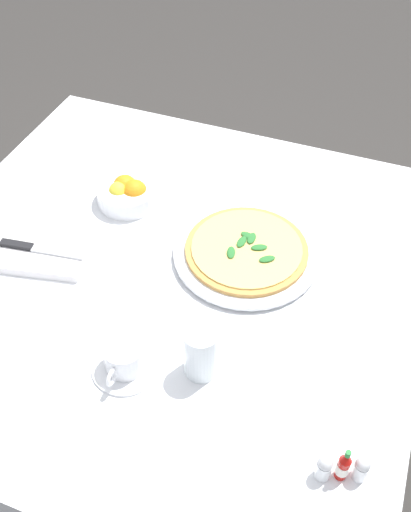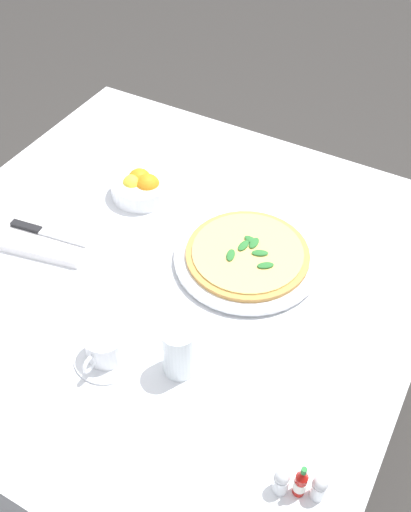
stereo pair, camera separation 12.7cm
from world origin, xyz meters
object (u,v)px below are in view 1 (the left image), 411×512
at_px(pizza, 247,249).
at_px(salt_shaker, 361,469).
at_px(citrus_bowl, 128,192).
at_px(hot_sauce_bottle, 343,466).
at_px(dinner_knife, 38,249).
at_px(water_glass_center_back, 201,354).
at_px(pepper_shaker, 324,468).
at_px(pizza_plate, 246,253).
at_px(coffee_cup_back_corner, 124,358).
at_px(napkin_folded, 38,253).

height_order(pizza, salt_shaker, salt_shaker).
height_order(pizza, citrus_bowl, citrus_bowl).
bearing_deg(hot_sauce_bottle, dinner_knife, 160.52).
bearing_deg(water_glass_center_back, pepper_shaker, -24.87).
bearing_deg(pizza_plate, dinner_knife, -159.43).
relative_size(water_glass_center_back, salt_shaker, 2.01).
distance_m(water_glass_center_back, dinner_knife, 0.47).
bearing_deg(coffee_cup_back_corner, pepper_shaker, -10.56).
distance_m(coffee_cup_back_corner, dinner_knife, 0.37).
xyz_separation_m(coffee_cup_back_corner, salt_shaker, (0.45, -0.05, -0.00)).
distance_m(napkin_folded, salt_shaker, 0.80).
distance_m(pizza_plate, water_glass_center_back, 0.31).
xyz_separation_m(pizza_plate, pizza, (0.00, 0.00, 0.01)).
bearing_deg(coffee_cup_back_corner, dinner_knife, 147.78).
distance_m(water_glass_center_back, salt_shaker, 0.33).
bearing_deg(pizza_plate, citrus_bowl, 166.44).
bearing_deg(napkin_folded, dinner_knife, -3.64).
distance_m(water_glass_center_back, napkin_folded, 0.47).
bearing_deg(dinner_knife, pizza_plate, 12.51).
bearing_deg(coffee_cup_back_corner, pizza, 71.12).
relative_size(coffee_cup_back_corner, salt_shaker, 2.36).
height_order(dinner_knife, pepper_shaker, pepper_shaker).
xyz_separation_m(citrus_bowl, salt_shaker, (0.65, -0.49, -0.00)).
distance_m(dinner_knife, salt_shaker, 0.80).
xyz_separation_m(water_glass_center_back, dinner_knife, (-0.44, 0.15, -0.02)).
relative_size(napkin_folded, salt_shaker, 4.30).
distance_m(pizza, dinner_knife, 0.46).
height_order(coffee_cup_back_corner, citrus_bowl, citrus_bowl).
bearing_deg(dinner_knife, salt_shaker, -26.19).
height_order(pizza, dinner_knife, pizza).
height_order(citrus_bowl, hot_sauce_bottle, hot_sauce_bottle).
height_order(coffee_cup_back_corner, napkin_folded, coffee_cup_back_corner).
height_order(pizza_plate, coffee_cup_back_corner, coffee_cup_back_corner).
relative_size(napkin_folded, dinner_knife, 1.24).
height_order(water_glass_center_back, napkin_folded, water_glass_center_back).
relative_size(pizza_plate, salt_shaker, 5.75).
height_order(pizza_plate, napkin_folded, napkin_folded).
distance_m(coffee_cup_back_corner, water_glass_center_back, 0.14).
xyz_separation_m(coffee_cup_back_corner, pepper_shaker, (0.39, -0.07, -0.00)).
bearing_deg(hot_sauce_bottle, salt_shaker, 19.65).
distance_m(coffee_cup_back_corner, citrus_bowl, 0.48).
bearing_deg(napkin_folded, water_glass_center_back, -30.06).
xyz_separation_m(water_glass_center_back, pepper_shaker, (0.26, -0.12, -0.02)).
xyz_separation_m(water_glass_center_back, citrus_bowl, (-0.34, 0.39, -0.02)).
bearing_deg(pepper_shaker, dinner_knife, 159.08).
xyz_separation_m(water_glass_center_back, napkin_folded, (-0.45, 0.15, -0.04)).
relative_size(water_glass_center_back, napkin_folded, 0.47).
height_order(water_glass_center_back, citrus_bowl, water_glass_center_back).
xyz_separation_m(napkin_folded, hot_sauce_bottle, (0.73, -0.26, 0.02)).
distance_m(pizza, water_glass_center_back, 0.31).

